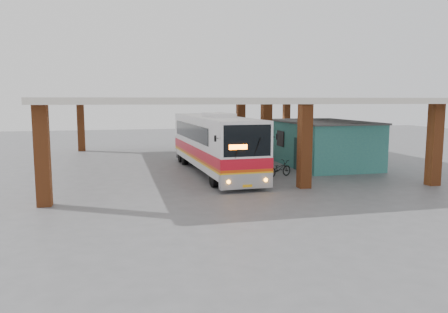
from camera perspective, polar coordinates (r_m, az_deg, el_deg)
name	(u,v)px	position (r m, az deg, el deg)	size (l,w,h in m)	color
ground	(233,180)	(24.98, 1.23, -3.08)	(90.00, 90.00, 0.00)	#515154
brick_columns	(235,135)	(29.86, 1.41, 2.85)	(20.10, 21.60, 4.35)	brown
canopy_roof	(217,101)	(31.00, -0.98, 7.33)	(21.00, 23.00, 0.30)	silver
shop_building	(322,143)	(31.14, 12.73, 1.73)	(5.20, 8.20, 3.11)	#2E7373
coach_bus	(214,143)	(27.26, -1.29, 1.78)	(3.20, 13.03, 3.77)	white
motorcycle	(279,169)	(26.10, 7.21, -1.59)	(0.65, 1.88, 0.99)	black
pedestrian	(307,172)	(23.27, 10.79, -2.05)	(0.57, 0.37, 1.55)	red
red_chair	(267,156)	(32.45, 5.68, 0.04)	(0.54, 0.54, 0.88)	red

